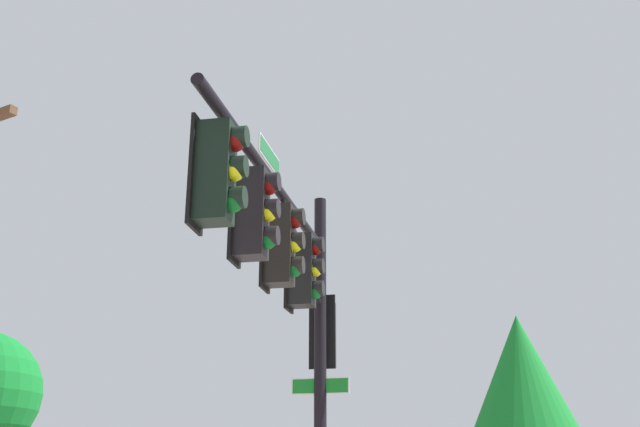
{
  "coord_description": "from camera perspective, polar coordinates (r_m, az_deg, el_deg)",
  "views": [
    {
      "loc": [
        11.96,
        3.27,
        1.78
      ],
      "look_at": [
        1.4,
        0.38,
        5.71
      ],
      "focal_mm": 43.13,
      "sensor_mm": 36.0,
      "label": 1
    }
  ],
  "objects": [
    {
      "name": "signal_pole_assembly",
      "position": [
        10.77,
        -2.14,
        -5.31
      ],
      "size": [
        6.49,
        1.09,
        6.48
      ],
      "color": "black",
      "rests_on": "ground_plane"
    },
    {
      "name": "tree_near",
      "position": [
        24.69,
        14.81,
        -12.85
      ],
      "size": [
        4.36,
        4.36,
        6.9
      ],
      "color": "brown",
      "rests_on": "ground_plane"
    }
  ]
}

